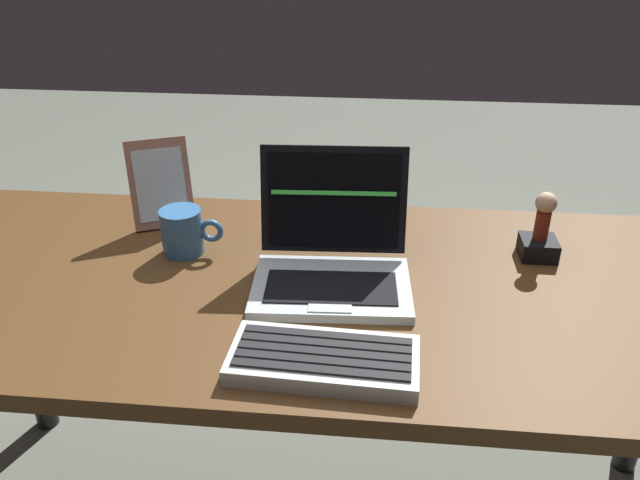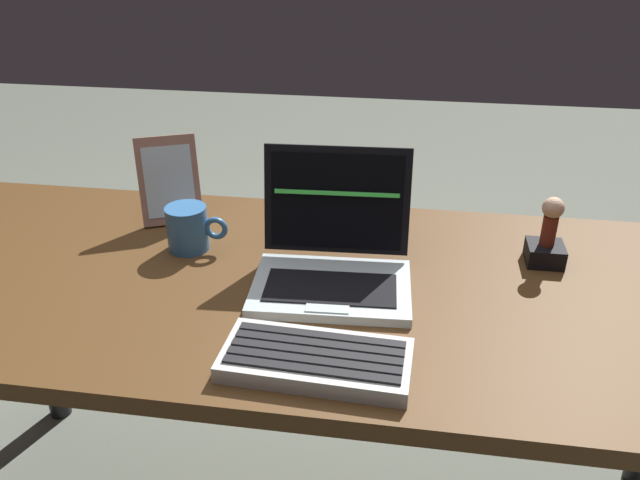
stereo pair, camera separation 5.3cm
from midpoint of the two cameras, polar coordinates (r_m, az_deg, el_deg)
name	(u,v)px [view 2 (the right image)]	position (r m, az deg, el deg)	size (l,w,h in m)	color
desk	(312,318)	(1.27, 0.52, -7.05)	(1.78, 0.73, 0.73)	#4F3318
laptop_front	(333,259)	(1.20, 2.45, -1.74)	(0.30, 0.26, 0.24)	#AEBCC0
external_keyboard	(316,359)	(1.00, 1.19, -10.70)	(0.30, 0.15, 0.03)	beige
photo_frame	(169,181)	(1.45, -12.38, 5.19)	(0.15, 0.11, 0.20)	#8E6150
figurine_stand	(545,253)	(1.36, 20.59, -1.16)	(0.07, 0.07, 0.04)	black
figurine	(551,217)	(1.33, 21.16, 1.89)	(0.04, 0.04, 0.10)	maroon
coffee_mug	(189,228)	(1.34, -10.60, 1.03)	(0.13, 0.09, 0.10)	#3367A0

